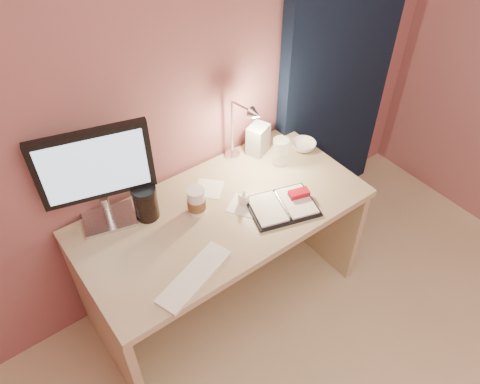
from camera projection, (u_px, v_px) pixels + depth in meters
room at (330, 51)px, 2.55m from camera, size 3.50×3.50×3.50m
desk at (215, 232)px, 2.43m from camera, size 1.40×0.70×0.73m
monitor at (96, 170)px, 1.97m from camera, size 0.48×0.23×0.52m
keyboard at (194, 276)px, 1.94m from camera, size 0.39×0.23×0.02m
planner at (284, 205)px, 2.24m from camera, size 0.37×0.32×0.05m
paper_a at (244, 205)px, 2.25m from camera, size 0.19×0.19×0.00m
paper_c at (209, 189)px, 2.34m from camera, size 0.19×0.19×0.00m
coffee_cup at (196, 202)px, 2.18m from camera, size 0.09×0.09×0.14m
clear_cup at (281, 152)px, 2.44m from camera, size 0.09×0.09×0.15m
bowl at (304, 145)px, 2.56m from camera, size 0.15×0.15×0.04m
lotion_bottle at (244, 197)px, 2.23m from camera, size 0.05×0.05×0.09m
dark_jar at (146, 204)px, 2.15m from camera, size 0.11×0.11×0.16m
product_box at (258, 139)px, 2.50m from camera, size 0.14×0.13×0.17m
desk_lamp at (239, 130)px, 2.32m from camera, size 0.11×0.22×0.36m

